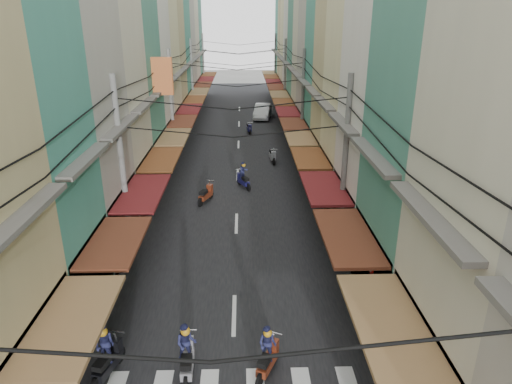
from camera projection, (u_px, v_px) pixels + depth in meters
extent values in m
plane|color=slate|center=(235.00, 285.00, 18.80)|extent=(160.00, 160.00, 0.00)
cube|color=black|center=(238.00, 151.00, 37.44)|extent=(10.00, 80.00, 0.02)
cube|color=slate|center=(159.00, 151.00, 37.26)|extent=(3.00, 80.00, 0.06)
cube|color=slate|center=(317.00, 150.00, 37.61)|extent=(3.00, 80.00, 0.06)
cube|color=black|center=(22.00, 366.00, 12.23)|extent=(1.20, 4.52, 3.20)
cube|color=olive|center=(71.00, 322.00, 11.77)|extent=(1.80, 4.33, 0.12)
cube|color=#595651|center=(24.00, 217.00, 10.66)|extent=(0.50, 4.23, 0.15)
cube|color=black|center=(78.00, 277.00, 16.43)|extent=(1.20, 4.13, 3.20)
cube|color=brown|center=(116.00, 242.00, 15.96)|extent=(1.80, 3.96, 0.12)
cube|color=#595651|center=(85.00, 160.00, 14.86)|extent=(0.50, 3.87, 0.15)
cube|color=#A3A095|center=(24.00, 14.00, 17.56)|extent=(6.00, 5.14, 20.93)
cube|color=black|center=(113.00, 222.00, 20.83)|extent=(1.20, 4.94, 3.20)
cube|color=maroon|center=(143.00, 193.00, 20.36)|extent=(1.80, 4.73, 0.12)
cube|color=#595651|center=(121.00, 127.00, 19.26)|extent=(0.50, 4.63, 0.15)
cube|color=beige|center=(75.00, 51.00, 22.89)|extent=(6.00, 4.95, 17.43)
cube|color=black|center=(136.00, 184.00, 25.53)|extent=(1.20, 4.75, 3.20)
cube|color=brown|center=(162.00, 160.00, 25.07)|extent=(1.80, 4.56, 0.12)
cube|color=#595651|center=(145.00, 105.00, 23.96)|extent=(0.50, 4.46, 0.15)
cube|color=#458571|center=(104.00, 55.00, 27.73)|extent=(6.00, 4.99, 16.32)
cube|color=black|center=(153.00, 158.00, 30.17)|extent=(1.20, 4.80, 3.20)
cube|color=olive|center=(174.00, 137.00, 29.70)|extent=(1.80, 4.60, 0.12)
cube|color=#595651|center=(161.00, 91.00, 28.60)|extent=(0.50, 4.50, 0.15)
cube|color=black|center=(164.00, 139.00, 34.66)|extent=(1.20, 4.46, 3.20)
cube|color=brown|center=(183.00, 121.00, 34.19)|extent=(1.80, 4.27, 0.12)
cube|color=#595651|center=(172.00, 80.00, 33.09)|extent=(0.50, 4.18, 0.15)
cube|color=beige|center=(135.00, 17.00, 35.90)|extent=(6.00, 4.89, 20.58)
cube|color=black|center=(173.00, 125.00, 39.10)|extent=(1.20, 4.70, 3.20)
cube|color=maroon|center=(190.00, 109.00, 38.64)|extent=(1.80, 4.50, 0.12)
cube|color=#595651|center=(180.00, 73.00, 37.54)|extent=(0.50, 4.40, 0.15)
cube|color=tan|center=(148.00, 30.00, 40.67)|extent=(6.00, 4.52, 18.44)
cube|color=black|center=(180.00, 114.00, 43.49)|extent=(1.20, 4.34, 3.20)
cube|color=brown|center=(195.00, 99.00, 43.02)|extent=(1.80, 4.16, 0.12)
cube|color=#595651|center=(186.00, 67.00, 41.92)|extent=(0.50, 4.07, 0.15)
cube|color=teal|center=(156.00, 16.00, 44.80)|extent=(6.00, 5.20, 20.63)
cube|color=black|center=(186.00, 105.00, 48.02)|extent=(1.20, 4.99, 3.20)
cube|color=olive|center=(199.00, 91.00, 47.55)|extent=(1.80, 4.78, 0.12)
cube|color=#595651|center=(192.00, 62.00, 46.45)|extent=(0.50, 4.68, 0.15)
cube|color=#A3A095|center=(164.00, 1.00, 48.97)|extent=(6.00, 4.94, 23.70)
cube|color=black|center=(191.00, 97.00, 52.74)|extent=(1.20, 4.74, 3.20)
cube|color=brown|center=(203.00, 85.00, 52.27)|extent=(1.80, 4.55, 0.12)
cube|color=#595651|center=(196.00, 57.00, 51.17)|extent=(0.50, 4.45, 0.15)
cube|color=beige|center=(171.00, 14.00, 54.05)|extent=(6.00, 4.96, 21.12)
cube|color=black|center=(195.00, 90.00, 57.35)|extent=(1.20, 4.76, 3.20)
cube|color=maroon|center=(206.00, 79.00, 56.89)|extent=(1.80, 4.56, 0.12)
cube|color=#595651|center=(200.00, 54.00, 55.78)|extent=(0.50, 4.46, 0.15)
cube|color=#458571|center=(177.00, 19.00, 58.93)|extent=(6.00, 5.04, 19.90)
cube|color=black|center=(198.00, 85.00, 62.01)|extent=(1.20, 4.84, 3.20)
cube|color=brown|center=(209.00, 74.00, 61.55)|extent=(1.80, 4.64, 0.12)
cube|color=#595651|center=(203.00, 51.00, 60.44)|extent=(0.50, 4.54, 0.15)
cube|color=#5B2D14|center=(162.00, 76.00, 27.34)|extent=(1.20, 0.40, 2.20)
cube|color=black|center=(438.00, 365.00, 12.27)|extent=(1.20, 4.78, 3.20)
cube|color=olive|center=(389.00, 323.00, 11.72)|extent=(1.80, 4.58, 0.12)
cube|color=#595651|center=(430.00, 217.00, 10.66)|extent=(0.50, 4.48, 0.15)
cube|color=#458571|center=(476.00, 109.00, 14.85)|extent=(6.00, 5.03, 15.08)
cube|color=black|center=(384.00, 269.00, 16.93)|extent=(1.20, 4.83, 3.20)
cube|color=brown|center=(347.00, 236.00, 16.39)|extent=(1.80, 4.63, 0.12)
cube|color=#595651|center=(372.00, 156.00, 15.32)|extent=(0.50, 4.53, 0.15)
cube|color=silver|center=(431.00, 4.00, 18.24)|extent=(6.00, 4.79, 21.66)
cube|color=black|center=(354.00, 215.00, 21.51)|extent=(1.20, 4.60, 3.20)
cube|color=maroon|center=(324.00, 188.00, 20.96)|extent=(1.80, 4.41, 0.12)
cube|color=#595651|center=(342.00, 123.00, 19.90)|extent=(0.50, 4.31, 0.15)
cube|color=beige|center=(394.00, 16.00, 22.75)|extent=(6.00, 4.52, 20.74)
cube|color=black|center=(335.00, 182.00, 25.85)|extent=(1.20, 4.34, 3.20)
cube|color=brown|center=(310.00, 158.00, 25.30)|extent=(1.80, 4.16, 0.12)
cube|color=#595651|center=(324.00, 104.00, 24.24)|extent=(0.50, 4.07, 0.15)
cube|color=tan|center=(366.00, 74.00, 27.97)|extent=(6.00, 4.12, 14.13)
cube|color=black|center=(322.00, 159.00, 29.88)|extent=(1.20, 3.96, 3.20)
cube|color=olive|center=(300.00, 139.00, 29.33)|extent=(1.80, 3.79, 0.12)
cube|color=#595651|center=(313.00, 91.00, 28.27)|extent=(0.50, 3.71, 0.15)
cube|color=teal|center=(353.00, 40.00, 31.30)|extent=(6.00, 4.40, 17.68)
cube|color=black|center=(313.00, 142.00, 33.85)|extent=(1.20, 4.23, 3.20)
cube|color=brown|center=(293.00, 124.00, 33.31)|extent=(1.80, 4.05, 0.12)
cube|color=#595651|center=(304.00, 82.00, 32.24)|extent=(0.50, 3.96, 0.15)
cube|color=#A3A095|center=(342.00, 3.00, 34.63)|extent=(6.00, 4.64, 22.59)
cube|color=black|center=(305.00, 128.00, 38.07)|extent=(1.20, 4.45, 3.20)
cube|color=maroon|center=(288.00, 112.00, 37.52)|extent=(1.80, 4.26, 0.12)
cube|color=#595651|center=(297.00, 74.00, 36.45)|extent=(0.50, 4.17, 0.15)
cube|color=beige|center=(331.00, 13.00, 38.90)|extent=(6.00, 4.00, 21.25)
cube|color=black|center=(299.00, 118.00, 42.09)|extent=(1.20, 3.84, 3.20)
cube|color=brown|center=(283.00, 102.00, 41.55)|extent=(1.80, 3.68, 0.12)
cube|color=#595651|center=(291.00, 69.00, 40.48)|extent=(0.50, 3.60, 0.15)
cube|color=#458571|center=(322.00, 7.00, 42.90)|extent=(6.00, 5.01, 22.33)
cube|color=black|center=(294.00, 108.00, 46.29)|extent=(1.20, 4.81, 3.20)
cube|color=olive|center=(279.00, 94.00, 45.74)|extent=(1.80, 4.61, 0.12)
cube|color=#595651|center=(287.00, 64.00, 44.68)|extent=(0.50, 4.51, 0.15)
cube|color=silver|center=(314.00, 21.00, 48.04)|extent=(6.00, 5.00, 19.71)
cube|color=black|center=(289.00, 100.00, 50.96)|extent=(1.20, 4.80, 3.20)
cube|color=brown|center=(276.00, 87.00, 50.41)|extent=(1.80, 4.60, 0.12)
cube|color=#595651|center=(282.00, 59.00, 49.34)|extent=(0.50, 4.50, 0.15)
cube|color=beige|center=(307.00, 34.00, 52.89)|extent=(6.00, 4.32, 16.86)
cube|color=black|center=(285.00, 93.00, 55.30)|extent=(1.20, 4.15, 3.20)
cube|color=maroon|center=(273.00, 81.00, 54.75)|extent=(1.80, 3.97, 0.12)
cube|color=#595651|center=(279.00, 56.00, 53.68)|extent=(0.50, 3.89, 0.15)
cube|color=tan|center=(303.00, 19.00, 56.37)|extent=(6.00, 4.33, 19.96)
cube|color=black|center=(282.00, 88.00, 59.33)|extent=(1.20, 4.16, 3.20)
cube|color=brown|center=(271.00, 77.00, 58.78)|extent=(1.80, 3.99, 0.12)
cube|color=#595651|center=(276.00, 53.00, 57.72)|extent=(0.50, 3.90, 0.15)
cube|color=teal|center=(298.00, 41.00, 61.67)|extent=(6.00, 4.88, 14.34)
cube|color=black|center=(280.00, 83.00, 63.62)|extent=(1.20, 4.68, 3.20)
cube|color=olive|center=(269.00, 73.00, 63.07)|extent=(1.80, 4.49, 0.12)
cube|color=#595651|center=(274.00, 50.00, 62.01)|extent=(0.50, 4.39, 0.15)
cylinder|color=slate|center=(123.00, 169.00, 19.98)|extent=(0.26, 0.26, 8.20)
cylinder|color=slate|center=(344.00, 167.00, 20.25)|extent=(0.26, 0.26, 8.20)
cylinder|color=slate|center=(172.00, 106.00, 33.96)|extent=(0.26, 0.26, 8.20)
cylinder|color=slate|center=(303.00, 105.00, 34.23)|extent=(0.26, 0.26, 8.20)
cylinder|color=slate|center=(192.00, 80.00, 47.94)|extent=(0.26, 0.26, 8.20)
cylinder|color=slate|center=(285.00, 79.00, 48.21)|extent=(0.26, 0.26, 8.20)
cylinder|color=slate|center=(203.00, 65.00, 61.92)|extent=(0.26, 0.26, 8.20)
cylinder|color=slate|center=(275.00, 65.00, 62.19)|extent=(0.26, 0.26, 8.20)
imported|color=silver|center=(263.00, 118.00, 49.36)|extent=(5.66, 2.86, 1.91)
imported|color=black|center=(434.00, 312.00, 17.11)|extent=(1.80, 0.73, 1.22)
cylinder|color=black|center=(190.00, 353.00, 14.63)|extent=(0.10, 0.53, 0.53)
cube|color=gray|center=(188.00, 364.00, 13.95)|extent=(0.35, 1.18, 0.29)
cube|color=black|center=(186.00, 362.00, 13.60)|extent=(0.33, 0.56, 0.18)
cube|color=gray|center=(189.00, 345.00, 14.39)|extent=(0.31, 0.29, 0.56)
imported|color=#22254F|center=(187.00, 361.00, 13.90)|extent=(0.54, 0.38, 1.36)
sphere|color=orange|center=(185.00, 333.00, 13.53)|extent=(0.29, 0.29, 0.29)
cylinder|color=black|center=(266.00, 353.00, 14.66)|extent=(0.10, 0.50, 0.50)
cylinder|color=black|center=(268.00, 382.00, 13.50)|extent=(0.10, 0.50, 0.50)
cube|color=maroon|center=(267.00, 363.00, 14.03)|extent=(0.32, 1.10, 0.27)
cube|color=black|center=(268.00, 361.00, 13.70)|extent=(0.30, 0.52, 0.17)
cube|color=maroon|center=(266.00, 346.00, 14.44)|extent=(0.29, 0.27, 0.52)
imported|color=#22254F|center=(267.00, 360.00, 13.98)|extent=(0.50, 0.36, 1.26)
sphere|color=orange|center=(268.00, 335.00, 13.64)|extent=(0.27, 0.27, 0.27)
cylinder|color=black|center=(244.00, 181.00, 29.94)|extent=(0.10, 0.50, 0.50)
cylinder|color=black|center=(244.00, 188.00, 28.77)|extent=(0.10, 0.50, 0.50)
cube|color=#131245|center=(244.00, 182.00, 29.30)|extent=(0.33, 1.10, 0.27)
cube|color=black|center=(244.00, 179.00, 28.97)|extent=(0.31, 0.53, 0.17)
cube|color=#131245|center=(244.00, 176.00, 29.71)|extent=(0.29, 0.27, 0.53)
imported|color=#22254F|center=(244.00, 180.00, 29.26)|extent=(0.51, 0.36, 1.27)
sphere|color=orange|center=(243.00, 166.00, 28.91)|extent=(0.27, 0.27, 0.27)
cylinder|color=black|center=(272.00, 156.00, 35.16)|extent=(0.11, 0.56, 0.56)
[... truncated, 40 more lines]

